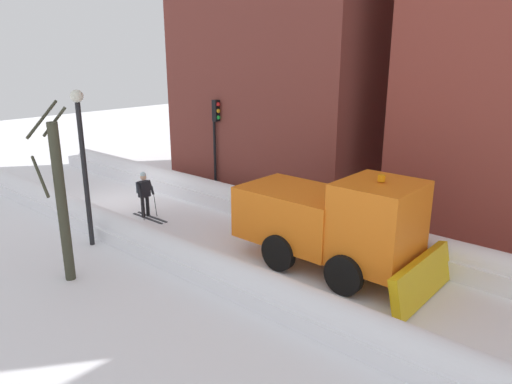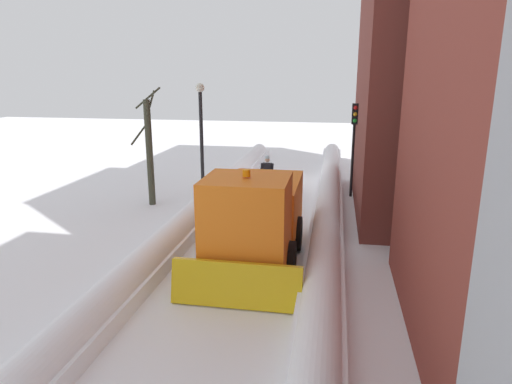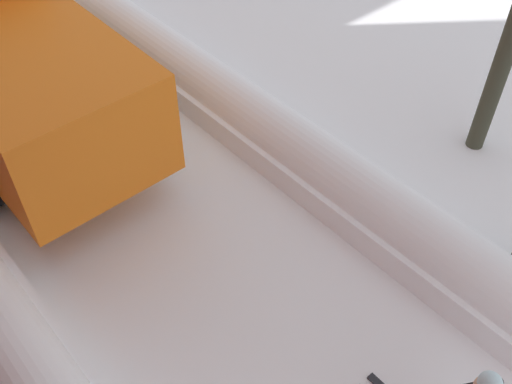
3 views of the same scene
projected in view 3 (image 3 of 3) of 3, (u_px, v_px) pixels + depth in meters
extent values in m
plane|color=white|center=(61.00, 133.00, 10.02)|extent=(80.00, 80.00, 0.00)
cube|color=white|center=(176.00, 70.00, 11.00)|extent=(1.10, 36.00, 0.42)
cylinder|color=white|center=(175.00, 60.00, 10.85)|extent=(0.90, 34.20, 0.90)
cube|color=orange|center=(45.00, 101.00, 8.33)|extent=(2.30, 3.40, 1.60)
cylinder|color=black|center=(53.00, 55.00, 10.73)|extent=(0.25, 1.10, 1.10)
cylinder|color=black|center=(117.00, 110.00, 9.57)|extent=(0.25, 1.10, 1.10)
sphere|color=silver|center=(490.00, 383.00, 5.01)|extent=(0.22, 0.22, 0.22)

